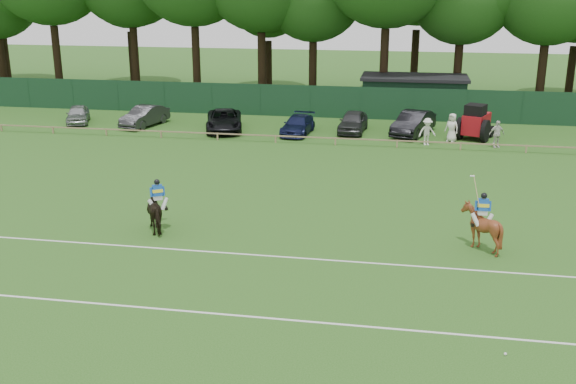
% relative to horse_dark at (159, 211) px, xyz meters
% --- Properties ---
extents(ground, '(160.00, 160.00, 0.00)m').
position_rel_horse_dark_xyz_m(ground, '(4.80, -0.99, -0.88)').
color(ground, '#1E4C14').
rests_on(ground, ground).
extents(horse_dark, '(1.91, 2.28, 1.76)m').
position_rel_horse_dark_xyz_m(horse_dark, '(0.00, 0.00, 0.00)').
color(horse_dark, black).
rests_on(horse_dark, ground).
extents(horse_chestnut, '(1.56, 1.74, 1.86)m').
position_rel_horse_dark_xyz_m(horse_chestnut, '(13.46, 0.21, 0.05)').
color(horse_chestnut, brown).
rests_on(horse_chestnut, ground).
extents(sedan_silver, '(2.88, 4.18, 1.32)m').
position_rel_horse_dark_xyz_m(sedan_silver, '(-14.15, 20.72, -0.22)').
color(sedan_silver, '#989B9D').
rests_on(sedan_silver, ground).
extents(sedan_grey, '(2.58, 4.72, 1.48)m').
position_rel_horse_dark_xyz_m(sedan_grey, '(-8.75, 20.53, -0.14)').
color(sedan_grey, '#2C2C2E').
rests_on(sedan_grey, ground).
extents(suv_black, '(3.73, 5.78, 1.48)m').
position_rel_horse_dark_xyz_m(suv_black, '(-2.55, 20.02, -0.14)').
color(suv_black, black).
rests_on(suv_black, ground).
extents(sedan_navy, '(2.14, 4.52, 1.27)m').
position_rel_horse_dark_xyz_m(sedan_navy, '(2.83, 19.85, -0.25)').
color(sedan_navy, '#13193E').
rests_on(sedan_navy, ground).
extents(hatch_grey, '(2.07, 4.49, 1.49)m').
position_rel_horse_dark_xyz_m(hatch_grey, '(6.59, 21.17, -0.14)').
color(hatch_grey, '#333336').
rests_on(hatch_grey, ground).
extents(estate_black, '(3.28, 5.29, 1.65)m').
position_rel_horse_dark_xyz_m(estate_black, '(10.80, 20.96, -0.06)').
color(estate_black, black).
rests_on(estate_black, ground).
extents(spectator_left, '(1.32, 1.04, 1.79)m').
position_rel_horse_dark_xyz_m(spectator_left, '(11.69, 18.04, 0.01)').
color(spectator_left, silver).
rests_on(spectator_left, ground).
extents(spectator_mid, '(1.13, 0.79, 1.77)m').
position_rel_horse_dark_xyz_m(spectator_mid, '(16.08, 18.11, 0.01)').
color(spectator_mid, silver).
rests_on(spectator_mid, ground).
extents(spectator_right, '(1.11, 1.00, 1.91)m').
position_rel_horse_dark_xyz_m(spectator_right, '(13.33, 19.32, 0.07)').
color(spectator_right, silver).
rests_on(spectator_right, ground).
extents(rider_dark, '(0.86, 0.63, 1.41)m').
position_rel_horse_dark_xyz_m(rider_dark, '(0.01, -0.01, 0.77)').
color(rider_dark, silver).
rests_on(rider_dark, ground).
extents(rider_chestnut, '(0.94, 0.57, 2.05)m').
position_rel_horse_dark_xyz_m(rider_chestnut, '(13.45, 0.20, 0.86)').
color(rider_chestnut, silver).
rests_on(rider_chestnut, ground).
extents(polo_ball, '(0.09, 0.09, 0.09)m').
position_rel_horse_dark_xyz_m(polo_ball, '(13.45, -7.97, -0.84)').
color(polo_ball, silver).
rests_on(polo_ball, ground).
extents(pitch_lines, '(60.00, 5.10, 0.01)m').
position_rel_horse_dark_xyz_m(pitch_lines, '(4.80, -4.49, -0.88)').
color(pitch_lines, silver).
rests_on(pitch_lines, ground).
extents(pitch_rail, '(62.10, 0.10, 0.50)m').
position_rel_horse_dark_xyz_m(pitch_rail, '(4.80, 17.01, -0.44)').
color(pitch_rail, '#997F5B').
rests_on(pitch_rail, ground).
extents(perimeter_fence, '(92.08, 0.08, 2.50)m').
position_rel_horse_dark_xyz_m(perimeter_fence, '(4.80, 26.01, 0.37)').
color(perimeter_fence, '#14351E').
rests_on(perimeter_fence, ground).
extents(utility_shed, '(8.40, 4.40, 3.04)m').
position_rel_horse_dark_xyz_m(utility_shed, '(10.80, 29.01, 0.66)').
color(utility_shed, '#14331E').
rests_on(utility_shed, ground).
extents(tree_row, '(96.00, 12.00, 21.00)m').
position_rel_horse_dark_xyz_m(tree_row, '(6.80, 34.01, -0.88)').
color(tree_row, '#26561C').
rests_on(tree_row, ground).
extents(tractor, '(2.84, 3.37, 2.41)m').
position_rel_horse_dark_xyz_m(tractor, '(14.94, 20.37, 0.26)').
color(tractor, maroon).
rests_on(tractor, ground).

